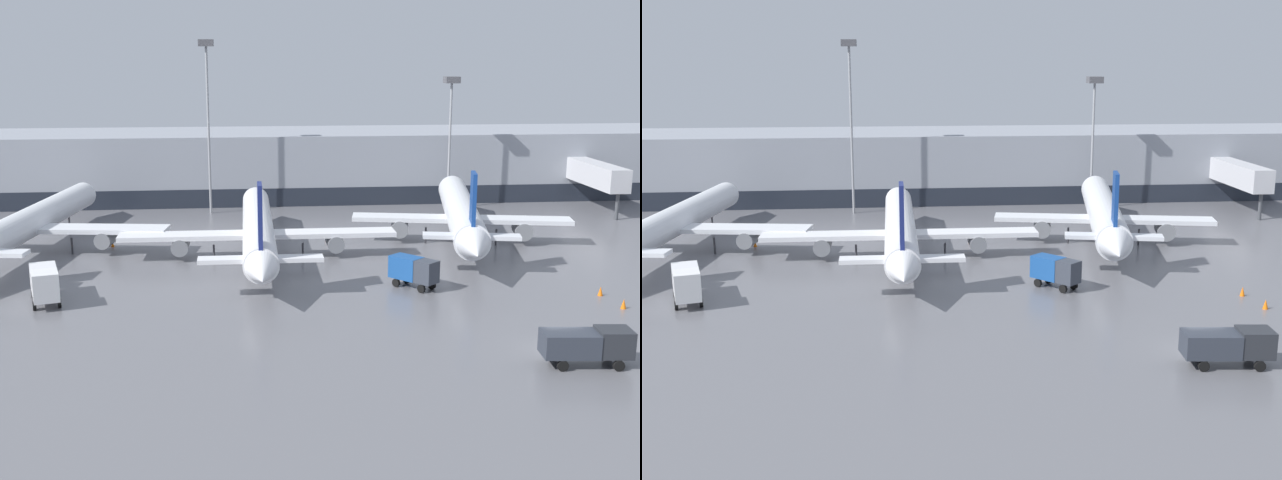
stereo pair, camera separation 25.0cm
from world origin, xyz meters
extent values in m
plane|color=slate|center=(0.00, 0.00, 0.00)|extent=(320.00, 320.00, 0.00)
cube|color=gray|center=(0.00, 62.00, 4.50)|extent=(160.00, 16.00, 9.00)
cube|color=#1E232D|center=(0.00, 53.95, 1.20)|extent=(156.80, 0.10, 2.40)
cube|color=#BCBCC1|center=(23.95, 47.49, 4.60)|extent=(2.60, 13.02, 2.80)
cylinder|color=#3F4247|center=(23.95, 41.58, 1.60)|extent=(0.44, 0.44, 3.20)
cylinder|color=silver|center=(2.40, 32.61, 3.16)|extent=(8.90, 29.04, 3.29)
cone|color=silver|center=(5.60, 48.58, 3.16)|extent=(3.77, 4.16, 3.12)
cone|color=silver|center=(-0.92, 16.00, 3.16)|extent=(3.87, 5.41, 2.96)
cube|color=silver|center=(2.26, 31.90, 2.50)|extent=(22.73, 7.23, 0.44)
cube|color=silver|center=(-0.21, 19.55, 3.49)|extent=(8.74, 3.25, 0.35)
cube|color=navy|center=(-0.21, 19.55, 6.67)|extent=(0.86, 2.59, 5.06)
cylinder|color=slate|center=(-3.95, 33.14, 1.51)|extent=(2.39, 3.43, 1.81)
cylinder|color=slate|center=(8.47, 30.66, 1.51)|extent=(2.39, 3.43, 1.81)
cylinder|color=#2D2D33|center=(4.25, 41.84, 0.84)|extent=(0.20, 0.20, 1.68)
cylinder|color=#2D2D33|center=(-1.43, 31.90, 0.84)|extent=(0.20, 0.20, 1.68)
cylinder|color=#2D2D33|center=(5.67, 30.48, 0.84)|extent=(0.20, 0.20, 1.68)
cylinder|color=silver|center=(-41.34, 32.85, 2.98)|extent=(7.29, 31.29, 2.92)
cone|color=silver|center=(-38.91, 49.88, 2.98)|extent=(3.20, 3.57, 2.78)
cube|color=silver|center=(-41.45, 32.07, 2.39)|extent=(27.72, 7.04, 0.44)
cylinder|color=slate|center=(-33.81, 30.99, 1.51)|extent=(2.09, 3.71, 1.61)
cylinder|color=#2D2D33|center=(-39.91, 42.88, 0.83)|extent=(0.20, 0.20, 1.66)
cylinder|color=#2D2D33|center=(-37.19, 30.68, 0.83)|extent=(0.20, 0.20, 1.66)
cylinder|color=white|center=(-18.93, 28.35, 2.86)|extent=(3.15, 30.00, 2.95)
cone|color=white|center=(-18.82, 44.96, 2.86)|extent=(2.83, 3.27, 2.81)
cone|color=white|center=(-19.05, 11.14, 2.86)|extent=(2.69, 4.45, 2.66)
cube|color=white|center=(-18.94, 27.60, 2.27)|extent=(26.61, 2.93, 0.44)
cube|color=white|center=(-19.02, 14.56, 3.15)|extent=(10.12, 1.61, 0.35)
cube|color=navy|center=(-19.02, 14.56, 6.52)|extent=(0.38, 2.48, 5.56)
cylinder|color=slate|center=(-26.38, 27.65, 1.37)|extent=(1.65, 3.04, 1.63)
cylinder|color=slate|center=(-11.49, 27.55, 1.37)|extent=(1.65, 3.04, 1.63)
cylinder|color=#2D2D33|center=(-18.87, 38.09, 0.76)|extent=(0.20, 0.20, 1.53)
cylinder|color=#2D2D33|center=(-23.20, 26.88, 0.76)|extent=(0.20, 0.20, 1.53)
cylinder|color=#2D2D33|center=(-14.69, 26.82, 0.76)|extent=(0.20, 0.20, 1.53)
cube|color=#19478C|center=(-6.70, 16.45, 1.65)|extent=(2.96, 3.05, 1.89)
cube|color=#333842|center=(-5.32, 14.86, 1.64)|extent=(2.23, 2.23, 1.88)
cylinder|color=black|center=(-4.72, 15.30, 0.35)|extent=(0.65, 0.69, 0.70)
cylinder|color=black|center=(-5.83, 14.33, 0.35)|extent=(0.65, 0.69, 0.70)
cylinder|color=black|center=(-6.45, 17.29, 0.35)|extent=(0.65, 0.69, 0.70)
cylinder|color=black|center=(-7.56, 16.32, 0.35)|extent=(0.65, 0.69, 0.70)
cube|color=#2D333D|center=(-0.10, -2.22, 1.47)|extent=(3.64, 2.35, 1.53)
cube|color=#26282D|center=(2.68, -2.48, 1.56)|extent=(2.29, 2.12, 1.72)
cylinder|color=black|center=(2.85, -1.57, 0.35)|extent=(0.72, 0.31, 0.70)
cylinder|color=black|center=(2.68, -3.40, 0.35)|extent=(0.72, 0.31, 0.70)
cylinder|color=black|center=(-0.62, -1.25, 0.35)|extent=(0.72, 0.31, 0.70)
cylinder|color=black|center=(-0.80, -3.07, 0.35)|extent=(0.72, 0.31, 0.70)
cube|color=silver|center=(-36.46, 15.95, 1.65)|extent=(2.96, 4.11, 1.89)
cube|color=silver|center=(-35.66, 13.07, 1.82)|extent=(2.48, 2.71, 2.24)
cylinder|color=black|center=(-34.75, 13.23, 0.35)|extent=(0.43, 0.74, 0.70)
cylinder|color=black|center=(-36.52, 12.74, 0.35)|extent=(0.43, 0.74, 0.70)
cylinder|color=black|center=(-35.75, 16.83, 0.35)|extent=(0.43, 0.74, 0.70)
cylinder|color=black|center=(-37.52, 16.33, 0.35)|extent=(0.43, 0.74, 0.70)
cone|color=orange|center=(8.55, 12.11, 0.39)|extent=(0.42, 0.42, 0.77)
cone|color=orange|center=(-33.71, 33.42, 0.28)|extent=(0.38, 0.38, 0.57)
cone|color=orange|center=(8.83, 8.62, 0.39)|extent=(0.43, 0.43, 0.77)
cone|color=orange|center=(-11.40, 35.75, 0.39)|extent=(0.48, 0.48, 0.77)
cylinder|color=gray|center=(-24.27, 50.50, 10.09)|extent=(0.30, 0.30, 20.17)
cube|color=#4C4C51|center=(-24.27, 50.50, 20.57)|extent=(1.80, 1.80, 0.80)
cylinder|color=gray|center=(5.76, 50.70, 7.88)|extent=(0.30, 0.30, 15.77)
cube|color=#4C4C51|center=(5.76, 50.70, 16.17)|extent=(1.80, 1.80, 0.80)
camera|label=1|loc=(-20.45, -48.05, 19.20)|focal=45.00mm
camera|label=2|loc=(-20.20, -48.08, 19.20)|focal=45.00mm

